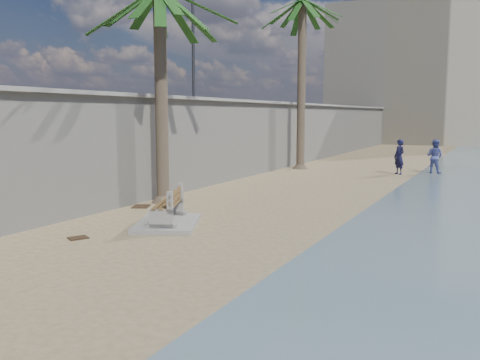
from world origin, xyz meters
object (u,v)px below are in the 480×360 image
(palm_back, at_px, (303,4))
(person_b, at_px, (435,154))
(person_a, at_px, (399,154))
(bench_far, at_px, (167,210))

(palm_back, bearing_deg, person_b, 9.00)
(person_a, relative_size, person_b, 1.05)
(bench_far, distance_m, person_a, 15.18)
(palm_back, height_order, person_b, palm_back)
(bench_far, relative_size, person_a, 1.36)
(bench_far, bearing_deg, palm_back, 97.25)
(palm_back, distance_m, person_b, 10.31)
(person_a, bearing_deg, bench_far, -61.71)
(person_a, bearing_deg, palm_back, -141.92)
(person_b, bearing_deg, person_a, 59.65)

